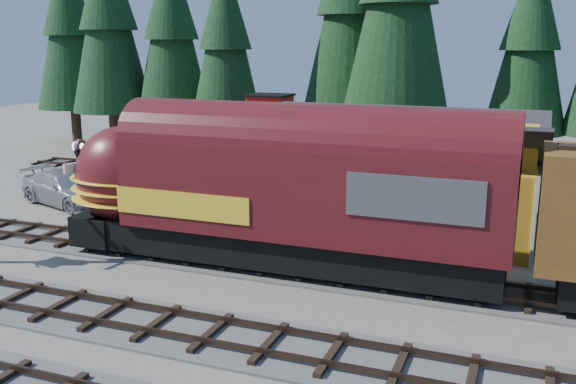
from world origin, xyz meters
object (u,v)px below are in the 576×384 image
(locomotive, at_px, (263,196))
(pickup_truck_a, at_px, (214,197))
(depot, at_px, (392,165))
(caboose, at_px, (257,141))
(pickup_truck_b, at_px, (67,188))

(locomotive, xyz_separation_m, pickup_truck_a, (-5.05, 5.71, -1.74))
(depot, xyz_separation_m, locomotive, (-3.34, -6.50, -0.25))
(caboose, height_order, pickup_truck_a, caboose)
(pickup_truck_b, bearing_deg, locomotive, -92.74)
(caboose, height_order, pickup_truck_b, caboose)
(locomotive, bearing_deg, depot, 62.78)
(depot, xyz_separation_m, pickup_truck_a, (-8.40, -0.79, -2.00))
(depot, height_order, pickup_truck_a, depot)
(locomotive, bearing_deg, pickup_truck_a, 131.50)
(caboose, xyz_separation_m, pickup_truck_b, (-6.78, -8.99, -1.56))
(locomotive, relative_size, pickup_truck_a, 2.47)
(depot, relative_size, pickup_truck_a, 1.84)
(pickup_truck_b, bearing_deg, caboose, -19.05)
(depot, bearing_deg, locomotive, -117.22)
(caboose, bearing_deg, locomotive, -65.24)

